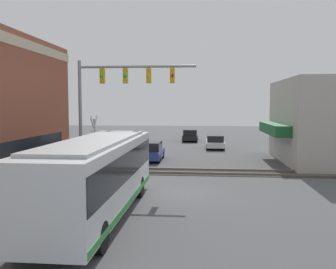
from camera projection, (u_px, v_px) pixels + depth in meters
The scene contains 9 objects.
ground_plane at pixel (175, 193), 18.96m from camera, with size 120.00×120.00×0.00m, color #4C4C4F.
city_bus at pixel (97, 174), 14.93m from camera, with size 10.96×2.59×3.14m.
traffic_signal_gantry at pixel (116, 90), 22.68m from camera, with size 0.42×7.21×7.17m.
crossing_signal at pixel (94, 140), 23.08m from camera, with size 1.41×1.18×3.81m.
rail_track_near at pixel (182, 172), 24.91m from camera, with size 2.60×60.00×0.15m.
parked_car_blue at pixel (151, 152), 30.10m from camera, with size 4.42×1.82×1.52m.
parked_car_white at pixel (215, 142), 38.20m from camera, with size 4.57×1.82×1.39m.
parked_car_black at pixel (190, 136), 45.88m from camera, with size 4.42×1.82×1.46m.
pedestrian_at_crossing at pixel (91, 165), 22.27m from camera, with size 0.34×0.34×1.73m.
Camera 1 is at (-18.61, -1.41, 4.50)m, focal length 40.00 mm.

